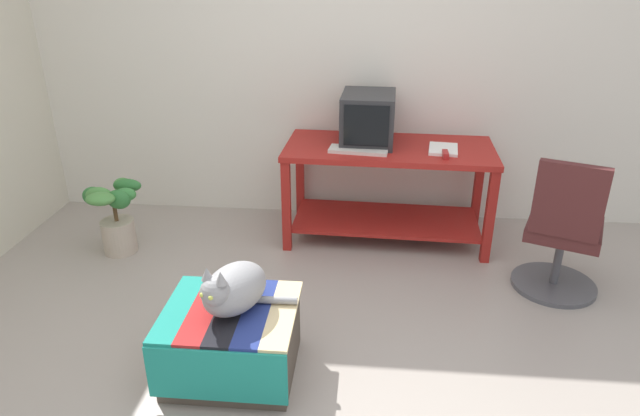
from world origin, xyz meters
The scene contains 11 objects.
ground_plane centered at (0.00, 0.00, 0.00)m, with size 14.00×14.00×0.00m, color #9E9389.
back_wall centered at (0.00, 2.05, 1.30)m, with size 8.00×0.10×2.60m, color silver.
desk centered at (0.35, 1.60, 0.49)m, with size 1.49×0.73×0.71m.
tv_monitor centered at (0.19, 1.68, 0.88)m, with size 0.38×0.48×0.35m.
keyboard centered at (0.13, 1.46, 0.72)m, with size 0.40×0.15×0.02m, color beige.
book centered at (0.71, 1.54, 0.72)m, with size 0.19×0.26×0.02m, color white.
ottoman_with_blanket centered at (-0.44, 0.02, 0.18)m, with size 0.65×0.59×0.37m.
cat centered at (-0.42, 0.02, 0.49)m, with size 0.49×0.45×0.29m.
potted_plant centered at (-1.54, 1.19, 0.29)m, with size 0.40×0.41×0.50m.
office_chair centered at (1.39, 0.93, 0.39)m, with size 0.55×0.55×0.89m.
stapler centered at (0.71, 1.39, 0.73)m, with size 0.04×0.11×0.04m, color #A31E1E.
Camera 1 is at (0.20, -2.18, 1.93)m, focal length 31.31 mm.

